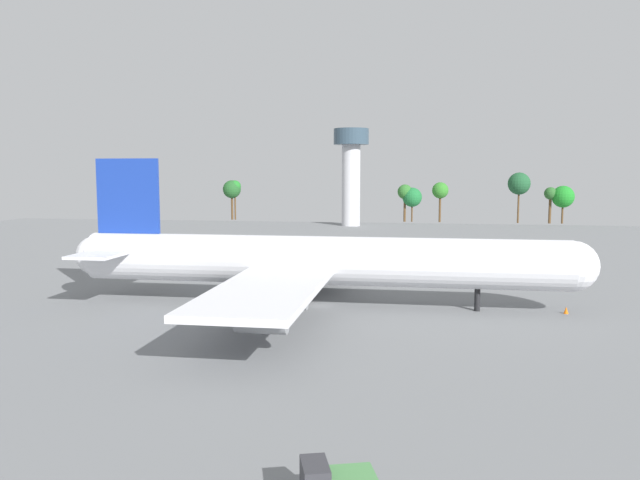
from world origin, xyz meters
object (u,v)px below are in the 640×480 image
baggage_tug (277,259)px  control_tower (351,165)px  safety_cone_nose (566,310)px  cargo_airplane (317,261)px

baggage_tug → control_tower: (4.13, 87.08, 17.82)m
safety_cone_nose → control_tower: 126.63m
baggage_tug → safety_cone_nose: (42.78, -32.06, -0.83)m
cargo_airplane → safety_cone_nose: cargo_airplane is taller
cargo_airplane → control_tower: control_tower is taller
safety_cone_nose → baggage_tug: bearing=143.1°
cargo_airplane → baggage_tug: cargo_airplane is taller
cargo_airplane → baggage_tug: bearing=111.4°
cargo_airplane → control_tower: bearing=94.1°
control_tower → baggage_tug: bearing=-92.7°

